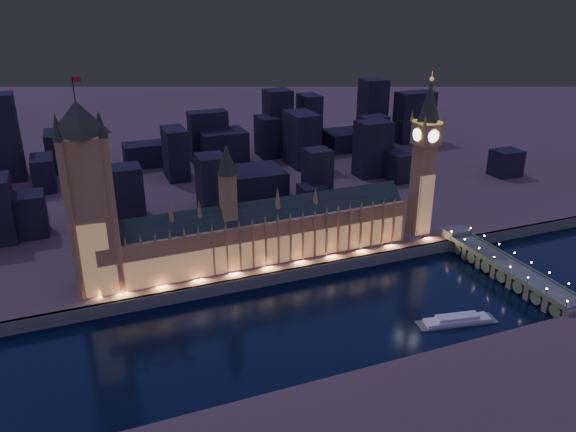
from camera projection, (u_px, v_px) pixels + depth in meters
name	position (u px, v px, depth m)	size (l,w,h in m)	color
ground_plane	(316.00, 314.00, 316.06)	(2000.00, 2000.00, 0.00)	black
north_bank	(159.00, 120.00, 762.61)	(2000.00, 960.00, 8.00)	#4F3938
embankment_wall	(289.00, 275.00, 349.89)	(2000.00, 2.50, 8.00)	#4D4B4F
palace_of_westminster	(259.00, 233.00, 355.23)	(202.00, 24.10, 78.00)	#986E4C
victoria_tower	(88.00, 190.00, 306.39)	(31.68, 31.68, 120.66)	#986E4C
elizabeth_tower	(426.00, 146.00, 379.61)	(18.00, 18.00, 112.83)	#986E4C
westminster_bridge	(503.00, 268.00, 354.64)	(17.12, 113.00, 15.90)	#4D4B4F
river_boat	(457.00, 320.00, 307.13)	(45.97, 18.31, 4.50)	#4D4B4F
city_backdrop	(248.00, 147.00, 530.48)	(461.04, 215.63, 77.80)	black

